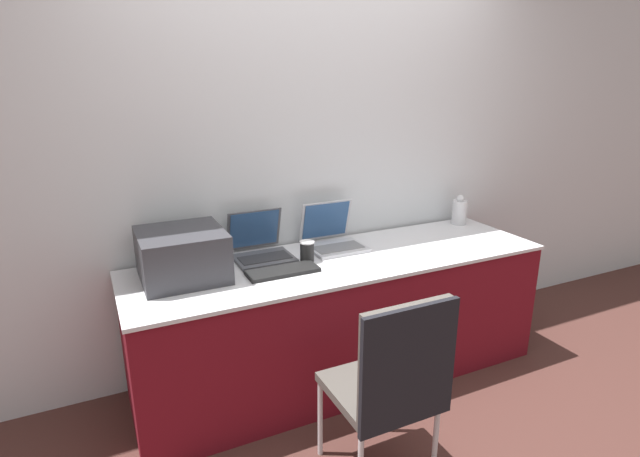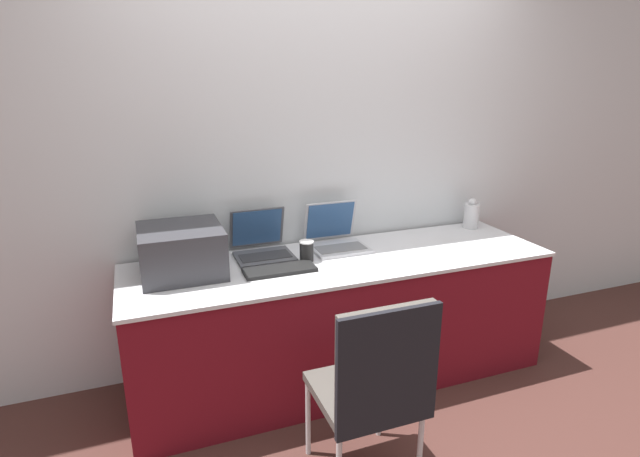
% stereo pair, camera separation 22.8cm
% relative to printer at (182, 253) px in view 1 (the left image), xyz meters
% --- Properties ---
extents(ground_plane, '(14.00, 14.00, 0.00)m').
position_rel_printer_xyz_m(ground_plane, '(0.86, -0.43, -0.88)').
color(ground_plane, '#472823').
extents(wall_back, '(8.00, 0.05, 2.60)m').
position_rel_printer_xyz_m(wall_back, '(0.86, 0.30, 0.42)').
color(wall_back, silver).
rests_on(wall_back, ground_plane).
extents(table, '(2.39, 0.70, 0.75)m').
position_rel_printer_xyz_m(table, '(0.86, -0.09, -0.51)').
color(table, maroon).
rests_on(table, ground_plane).
extents(printer, '(0.41, 0.41, 0.25)m').
position_rel_printer_xyz_m(printer, '(0.00, 0.00, 0.00)').
color(printer, '#333338').
rests_on(printer, table).
extents(laptop_left, '(0.32, 0.33, 0.25)m').
position_rel_printer_xyz_m(laptop_left, '(0.45, 0.12, -0.08)').
color(laptop_left, '#4C4C51').
rests_on(laptop_left, table).
extents(laptop_right, '(0.32, 0.32, 0.26)m').
position_rel_printer_xyz_m(laptop_right, '(0.90, 0.10, -0.08)').
color(laptop_right, '#B7B7BC').
rests_on(laptop_right, table).
extents(external_keyboard, '(0.38, 0.14, 0.02)m').
position_rel_printer_xyz_m(external_keyboard, '(0.47, -0.16, -0.12)').
color(external_keyboard, black).
rests_on(external_keyboard, table).
extents(coffee_cup, '(0.08, 0.08, 0.12)m').
position_rel_printer_xyz_m(coffee_cup, '(0.66, -0.06, -0.07)').
color(coffee_cup, black).
rests_on(coffee_cup, table).
extents(metal_pitcher, '(0.10, 0.10, 0.20)m').
position_rel_printer_xyz_m(metal_pitcher, '(1.90, 0.15, -0.04)').
color(metal_pitcher, silver).
rests_on(metal_pitcher, table).
extents(chair, '(0.43, 0.43, 0.91)m').
position_rel_printer_xyz_m(chair, '(0.64, -0.95, -0.33)').
color(chair, '#4C4742').
rests_on(chair, ground_plane).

